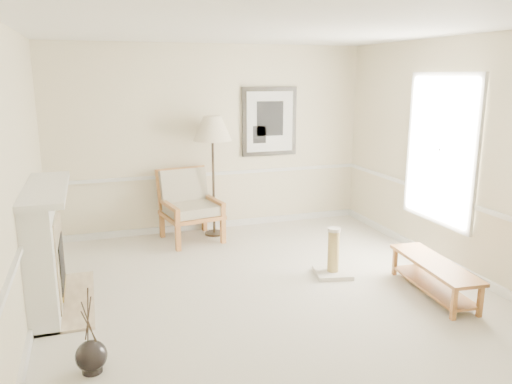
# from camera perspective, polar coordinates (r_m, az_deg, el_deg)

# --- Properties ---
(ground) EXTENTS (5.50, 5.50, 0.00)m
(ground) POSITION_cam_1_polar(r_m,az_deg,el_deg) (5.74, 1.80, -11.85)
(ground) COLOR silver
(ground) RESTS_ON ground
(room) EXTENTS (5.04, 5.54, 2.92)m
(room) POSITION_cam_1_polar(r_m,az_deg,el_deg) (5.35, 3.06, 7.13)
(room) COLOR beige
(room) RESTS_ON ground
(fireplace) EXTENTS (0.64, 1.64, 1.31)m
(fireplace) POSITION_cam_1_polar(r_m,az_deg,el_deg) (5.78, -22.87, -5.90)
(fireplace) COLOR white
(fireplace) RESTS_ON ground
(floor_vase) EXTENTS (0.26, 0.26, 0.77)m
(floor_vase) POSITION_cam_1_polar(r_m,az_deg,el_deg) (4.59, -18.30, -17.45)
(floor_vase) COLOR black
(floor_vase) RESTS_ON ground
(armchair) EXTENTS (0.93, 0.98, 1.06)m
(armchair) POSITION_cam_1_polar(r_m,az_deg,el_deg) (7.58, -7.75, -1.13)
(armchair) COLOR #9D5E32
(armchair) RESTS_ON ground
(floor_lamp) EXTENTS (0.74, 0.74, 1.84)m
(floor_lamp) POSITION_cam_1_polar(r_m,az_deg,el_deg) (7.52, -5.00, 6.87)
(floor_lamp) COLOR black
(floor_lamp) RESTS_ON ground
(bench) EXTENTS (0.52, 1.36, 0.38)m
(bench) POSITION_cam_1_polar(r_m,az_deg,el_deg) (6.05, 19.68, -8.68)
(bench) COLOR #9D5E32
(bench) RESTS_ON ground
(scratching_post) EXTENTS (0.52, 0.52, 0.61)m
(scratching_post) POSITION_cam_1_polar(r_m,az_deg,el_deg) (6.31, 8.80, -7.72)
(scratching_post) COLOR beige
(scratching_post) RESTS_ON ground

